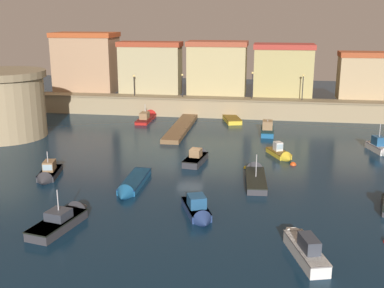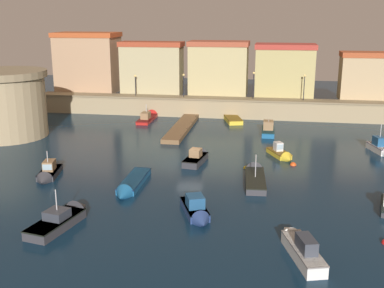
{
  "view_description": "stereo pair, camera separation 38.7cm",
  "coord_description": "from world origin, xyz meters",
  "px_view_note": "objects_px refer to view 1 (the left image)",
  "views": [
    {
      "loc": [
        7.37,
        -44.83,
        14.4
      ],
      "look_at": [
        0.0,
        1.32,
        1.7
      ],
      "focal_mm": 44.96,
      "sensor_mm": 36.0,
      "label": 1
    },
    {
      "loc": [
        7.75,
        -44.77,
        14.4
      ],
      "look_at": [
        0.0,
        1.32,
        1.7
      ],
      "focal_mm": 44.96,
      "sensor_mm": 36.0,
      "label": 2
    }
  ],
  "objects_px": {
    "moored_boat_1": "(48,174)",
    "moored_boat_4": "(281,154)",
    "mooring_buoy_0": "(246,168)",
    "moored_boat_3": "(302,246)",
    "moored_boat_0": "(148,117)",
    "mooring_buoy_1": "(293,165)",
    "moored_boat_11": "(198,157)",
    "moored_boat_12": "(230,117)",
    "quay_lamp_2": "(252,81)",
    "moored_boat_13": "(66,218)",
    "quay_lamp_0": "(134,82)",
    "moored_boat_2": "(131,186)",
    "fortress_tower": "(3,104)",
    "moored_boat_9": "(198,211)",
    "quay_lamp_3": "(303,83)",
    "moored_boat_5": "(380,147)",
    "moored_boat_7": "(255,175)",
    "moored_boat_6": "(267,129)",
    "quay_lamp_1": "(182,81)"
  },
  "relations": [
    {
      "from": "moored_boat_11",
      "to": "mooring_buoy_0",
      "type": "bearing_deg",
      "value": -98.59
    },
    {
      "from": "quay_lamp_2",
      "to": "fortress_tower",
      "type": "bearing_deg",
      "value": -151.67
    },
    {
      "from": "quay_lamp_3",
      "to": "moored_boat_9",
      "type": "xyz_separation_m",
      "value": [
        -9.4,
        -35.53,
        -4.67
      ]
    },
    {
      "from": "quay_lamp_0",
      "to": "moored_boat_5",
      "type": "bearing_deg",
      "value": -26.47
    },
    {
      "from": "quay_lamp_3",
      "to": "moored_boat_0",
      "type": "relative_size",
      "value": 0.49
    },
    {
      "from": "moored_boat_11",
      "to": "mooring_buoy_1",
      "type": "xyz_separation_m",
      "value": [
        9.48,
        0.27,
        -0.46
      ]
    },
    {
      "from": "moored_boat_6",
      "to": "moored_boat_9",
      "type": "bearing_deg",
      "value": 169.19
    },
    {
      "from": "moored_boat_4",
      "to": "moored_boat_11",
      "type": "xyz_separation_m",
      "value": [
        -8.37,
        -2.76,
        0.09
      ]
    },
    {
      "from": "moored_boat_1",
      "to": "moored_boat_13",
      "type": "height_order",
      "value": "moored_boat_13"
    },
    {
      "from": "mooring_buoy_1",
      "to": "mooring_buoy_0",
      "type": "bearing_deg",
      "value": -158.6
    },
    {
      "from": "quay_lamp_0",
      "to": "moored_boat_6",
      "type": "distance_m",
      "value": 21.8
    },
    {
      "from": "moored_boat_0",
      "to": "moored_boat_11",
      "type": "bearing_deg",
      "value": -152.56
    },
    {
      "from": "quay_lamp_1",
      "to": "moored_boat_6",
      "type": "relative_size",
      "value": 0.61
    },
    {
      "from": "moored_boat_1",
      "to": "moored_boat_11",
      "type": "height_order",
      "value": "moored_boat_1"
    },
    {
      "from": "quay_lamp_0",
      "to": "moored_boat_0",
      "type": "distance_m",
      "value": 6.15
    },
    {
      "from": "quay_lamp_2",
      "to": "moored_boat_5",
      "type": "height_order",
      "value": "quay_lamp_2"
    },
    {
      "from": "quay_lamp_2",
      "to": "moored_boat_4",
      "type": "bearing_deg",
      "value": -78.57
    },
    {
      "from": "quay_lamp_3",
      "to": "moored_boat_3",
      "type": "relative_size",
      "value": 0.57
    },
    {
      "from": "moored_boat_3",
      "to": "mooring_buoy_0",
      "type": "xyz_separation_m",
      "value": [
        -4.3,
        16.65,
        -0.55
      ]
    },
    {
      "from": "moored_boat_0",
      "to": "moored_boat_9",
      "type": "xyz_separation_m",
      "value": [
        11.97,
        -32.35,
        0.11
      ]
    },
    {
      "from": "moored_boat_2",
      "to": "moored_boat_11",
      "type": "relative_size",
      "value": 1.4
    },
    {
      "from": "moored_boat_0",
      "to": "moored_boat_13",
      "type": "distance_m",
      "value": 35.11
    },
    {
      "from": "moored_boat_1",
      "to": "moored_boat_2",
      "type": "height_order",
      "value": "moored_boat_1"
    },
    {
      "from": "fortress_tower",
      "to": "moored_boat_4",
      "type": "distance_m",
      "value": 33.2
    },
    {
      "from": "moored_boat_0",
      "to": "moored_boat_4",
      "type": "distance_m",
      "value": 24.31
    },
    {
      "from": "quay_lamp_0",
      "to": "moored_boat_2",
      "type": "height_order",
      "value": "quay_lamp_0"
    },
    {
      "from": "moored_boat_1",
      "to": "moored_boat_7",
      "type": "distance_m",
      "value": 18.73
    },
    {
      "from": "moored_boat_12",
      "to": "moored_boat_13",
      "type": "relative_size",
      "value": 1.01
    },
    {
      "from": "moored_boat_1",
      "to": "moored_boat_12",
      "type": "bearing_deg",
      "value": 141.4
    },
    {
      "from": "moored_boat_0",
      "to": "moored_boat_6",
      "type": "distance_m",
      "value": 17.64
    },
    {
      "from": "moored_boat_0",
      "to": "moored_boat_3",
      "type": "xyz_separation_m",
      "value": [
        19.14,
        -36.95,
        0.21
      ]
    },
    {
      "from": "moored_boat_0",
      "to": "mooring_buoy_1",
      "type": "xyz_separation_m",
      "value": [
        19.38,
        -18.52,
        -0.35
      ]
    },
    {
      "from": "moored_boat_3",
      "to": "moored_boat_4",
      "type": "height_order",
      "value": "moored_boat_3"
    },
    {
      "from": "moored_boat_5",
      "to": "moored_boat_11",
      "type": "relative_size",
      "value": 0.88
    },
    {
      "from": "mooring_buoy_0",
      "to": "moored_boat_3",
      "type": "bearing_deg",
      "value": -75.53
    },
    {
      "from": "quay_lamp_0",
      "to": "moored_boat_0",
      "type": "relative_size",
      "value": 0.41
    },
    {
      "from": "moored_boat_4",
      "to": "moored_boat_9",
      "type": "bearing_deg",
      "value": -46.69
    },
    {
      "from": "moored_boat_11",
      "to": "moored_boat_13",
      "type": "distance_m",
      "value": 17.66
    },
    {
      "from": "moored_boat_11",
      "to": "moored_boat_12",
      "type": "relative_size",
      "value": 0.82
    },
    {
      "from": "moored_boat_0",
      "to": "moored_boat_2",
      "type": "relative_size",
      "value": 1.0
    },
    {
      "from": "moored_boat_4",
      "to": "mooring_buoy_0",
      "type": "relative_size",
      "value": 9.82
    },
    {
      "from": "quay_lamp_3",
      "to": "moored_boat_5",
      "type": "distance_m",
      "value": 17.95
    },
    {
      "from": "moored_boat_1",
      "to": "quay_lamp_1",
      "type": "bearing_deg",
      "value": 155.03
    },
    {
      "from": "quay_lamp_2",
      "to": "moored_boat_7",
      "type": "bearing_deg",
      "value": -86.92
    },
    {
      "from": "moored_boat_1",
      "to": "moored_boat_12",
      "type": "relative_size",
      "value": 0.77
    },
    {
      "from": "mooring_buoy_1",
      "to": "moored_boat_9",
      "type": "bearing_deg",
      "value": -118.2
    },
    {
      "from": "moored_boat_12",
      "to": "moored_boat_9",
      "type": "bearing_deg",
      "value": 164.52
    },
    {
      "from": "moored_boat_5",
      "to": "moored_boat_12",
      "type": "xyz_separation_m",
      "value": [
        -17.26,
        13.96,
        -0.21
      ]
    },
    {
      "from": "quay_lamp_2",
      "to": "moored_boat_12",
      "type": "xyz_separation_m",
      "value": [
        -2.89,
        -1.74,
        -4.93
      ]
    },
    {
      "from": "moored_boat_1",
      "to": "moored_boat_4",
      "type": "distance_m",
      "value": 23.27
    }
  ]
}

